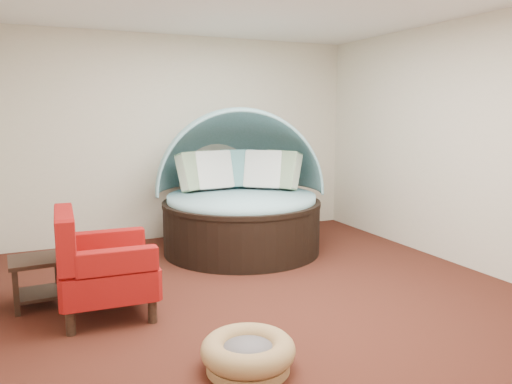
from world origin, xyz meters
name	(u,v)px	position (x,y,z in m)	size (l,w,h in m)	color
floor	(258,290)	(0.00, 0.00, 0.00)	(5.00, 5.00, 0.00)	#441D13
wall_back	(185,138)	(0.00, 2.50, 1.40)	(5.00, 5.00, 0.00)	beige
wall_front	(463,185)	(0.00, -2.50, 1.40)	(5.00, 5.00, 0.00)	beige
wall_right	(455,144)	(2.50, 0.00, 1.40)	(5.00, 5.00, 0.00)	beige
canopy_daybed	(241,184)	(0.44, 1.52, 0.85)	(2.54, 2.49, 1.83)	black
pet_basket	(248,353)	(-0.70, -1.38, 0.12)	(0.81, 0.81, 0.23)	olive
red_armchair	(100,267)	(-1.50, 0.01, 0.44)	(0.85, 0.85, 0.95)	black
side_table	(37,275)	(-2.00, 0.48, 0.29)	(0.49, 0.49, 0.45)	black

